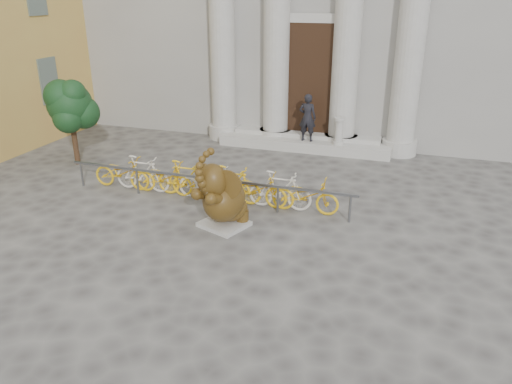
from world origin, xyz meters
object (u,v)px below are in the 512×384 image
(pedestrian, at_px, (307,118))
(elephant_statue, at_px, (222,198))
(bike_rack, at_px, (208,182))
(tree, at_px, (70,106))

(pedestrian, bearing_deg, elephant_statue, 88.04)
(bike_rack, distance_m, tree, 5.52)
(elephant_statue, distance_m, bike_rack, 1.76)
(bike_rack, bearing_deg, tree, 165.34)
(bike_rack, height_order, tree, tree)
(elephant_statue, bearing_deg, bike_rack, 145.55)
(elephant_statue, xyz_separation_m, bike_rack, (-1.00, 1.43, -0.23))
(elephant_statue, relative_size, pedestrian, 1.24)
(elephant_statue, bearing_deg, pedestrian, 106.29)
(tree, xyz_separation_m, pedestrian, (6.66, 3.73, -0.72))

